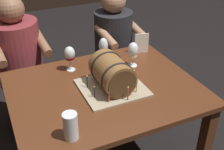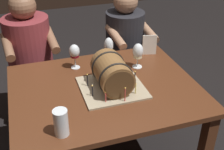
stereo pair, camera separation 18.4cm
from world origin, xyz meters
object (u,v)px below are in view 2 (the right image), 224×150
Objects in this scene: person_seated_right at (124,55)px; barrel_cake at (112,75)px; beer_pint at (61,123)px; menu_card at (149,45)px; dining_table at (105,101)px; wine_glass_white at (138,52)px; wine_glass_red at (74,52)px; wine_glass_rose at (109,47)px; person_seated_left at (32,65)px.

barrel_cake is at bearing -115.50° from person_seated_right.
menu_card reaches higher than beer_pint.
wine_glass_white is (0.30, 0.18, 0.23)m from dining_table.
dining_table is 0.41m from wine_glass_red.
wine_glass_rose is 1.32× the size of menu_card.
barrel_cake is at bearing -60.06° from person_seated_left.
beer_pint is 0.13× the size of person_seated_left.
wine_glass_rose reaches higher than dining_table.
wine_glass_rose is 0.36m from menu_card.
person_seated_right is (0.76, 1.14, -0.28)m from beer_pint.
menu_card is at bearing -84.27° from person_seated_right.
barrel_cake is 2.20× the size of wine_glass_red.
menu_card is at bearing 44.58° from wine_glass_white.
person_seated_left is (-0.89, 0.43, -0.25)m from menu_card.
wine_glass_red is 0.86× the size of wine_glass_rose.
wine_glass_red is 0.15× the size of person_seated_left.
wine_glass_red is at bearing 116.30° from barrel_cake.
dining_table is 1.01× the size of person_seated_left.
wine_glass_white reaches higher than beer_pint.
barrel_cake reaches higher than dining_table.
person_seated_left is 0.85m from person_seated_right.
dining_table is at bearing -112.29° from wine_glass_rose.
wine_glass_rose is at bearing 54.80° from beer_pint.
beer_pint is (-0.64, -0.54, -0.05)m from wine_glass_white.
wine_glass_white is at bearing -121.87° from menu_card.
wine_glass_red is at bearing 163.43° from wine_glass_white.
dining_table is 0.53m from beer_pint.
dining_table is at bearing 143.43° from barrel_cake.
person_seated_right is at bearing 109.28° from menu_card.
menu_card is at bearing 9.44° from wine_glass_rose.
person_seated_left is (-0.09, 1.14, -0.25)m from beer_pint.
person_seated_left reaches higher than person_seated_right.
dining_table is 0.42m from wine_glass_white.
barrel_cake reaches higher than wine_glass_red.
wine_glass_rose is (-0.18, 0.11, 0.02)m from wine_glass_white.
wine_glass_red is 0.25m from wine_glass_rose.
person_seated_right reaches higher than menu_card.
wine_glass_red is at bearing -163.05° from menu_card.
wine_glass_red is at bearing 174.70° from wine_glass_rose.
beer_pint is 1.40m from person_seated_right.
person_seated_left is (-0.30, 0.47, -0.30)m from wine_glass_red.
barrel_cake is 2.16× the size of wine_glass_white.
dining_table is 0.61m from menu_card.
dining_table is 7.52× the size of menu_card.
person_seated_right reaches higher than beer_pint.
wine_glass_white is 0.98m from person_seated_left.
menu_card is at bearing 36.48° from dining_table.
wine_glass_red is 0.16× the size of person_seated_right.
dining_table is 5.71× the size of wine_glass_rose.
person_seated_left is (-0.46, 0.81, -0.28)m from barrel_cake.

